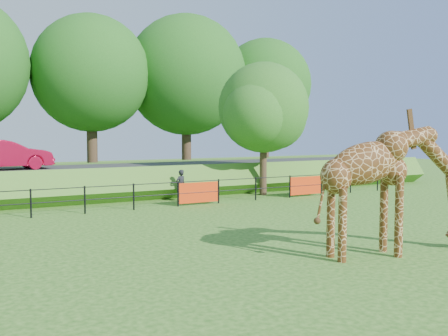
# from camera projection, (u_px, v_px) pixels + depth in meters

# --- Properties ---
(ground) EXTENTS (90.00, 90.00, 0.00)m
(ground) POSITION_uv_depth(u_px,v_px,m) (232.00, 249.00, 13.63)
(ground) COLOR #225615
(ground) RESTS_ON ground
(giraffe) EXTENTS (4.79, 1.70, 3.37)m
(giraffe) POSITION_uv_depth(u_px,v_px,m) (396.00, 190.00, 12.98)
(giraffe) COLOR #502B10
(giraffe) RESTS_ON ground
(perimeter_fence) EXTENTS (28.07, 0.10, 1.10)m
(perimeter_fence) POSITION_uv_depth(u_px,v_px,m) (134.00, 197.00, 20.54)
(perimeter_fence) COLOR black
(perimeter_fence) RESTS_ON ground
(embankment) EXTENTS (40.00, 9.00, 1.30)m
(embankment) POSITION_uv_depth(u_px,v_px,m) (87.00, 180.00, 27.04)
(embankment) COLOR #225615
(embankment) RESTS_ON ground
(road) EXTENTS (40.00, 5.00, 0.12)m
(road) POSITION_uv_depth(u_px,v_px,m) (95.00, 168.00, 25.69)
(road) COLOR #2B2B2D
(road) RESTS_ON embankment
(car_red) EXTENTS (4.53, 2.09, 1.44)m
(car_red) POSITION_uv_depth(u_px,v_px,m) (4.00, 155.00, 23.65)
(car_red) COLOR #B10C2E
(car_red) RESTS_ON road
(visitor) EXTENTS (0.61, 0.49, 1.46)m
(visitor) POSITION_uv_depth(u_px,v_px,m) (181.00, 185.00, 23.29)
(visitor) COLOR black
(visitor) RESTS_ON ground
(tree_east) EXTENTS (5.40, 4.71, 6.76)m
(tree_east) POSITION_uv_depth(u_px,v_px,m) (265.00, 111.00, 25.42)
(tree_east) COLOR #312616
(tree_east) RESTS_ON ground
(bg_tree_line) EXTENTS (37.30, 8.80, 11.82)m
(bg_tree_line) POSITION_uv_depth(u_px,v_px,m) (89.00, 73.00, 33.16)
(bg_tree_line) COLOR #312616
(bg_tree_line) RESTS_ON ground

